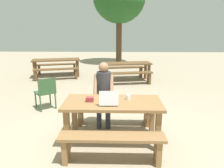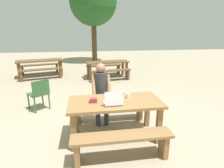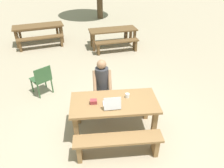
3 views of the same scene
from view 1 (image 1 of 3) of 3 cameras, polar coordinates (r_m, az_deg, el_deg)
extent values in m
plane|color=tan|center=(4.05, 0.18, -14.77)|extent=(30.00, 30.00, 0.00)
cube|color=olive|center=(3.75, 0.19, -5.04)|extent=(1.70, 0.82, 0.05)
cube|color=olive|center=(3.71, -11.88, -11.94)|extent=(0.09, 0.09, 0.70)
cube|color=olive|center=(3.67, 12.14, -12.21)|extent=(0.09, 0.09, 0.70)
cube|color=olive|center=(4.26, -9.99, -8.24)|extent=(0.09, 0.09, 0.70)
cube|color=olive|center=(4.23, 10.63, -8.43)|extent=(0.09, 0.09, 0.70)
cube|color=olive|center=(3.27, -0.09, -13.91)|extent=(1.59, 0.30, 0.05)
cube|color=olive|center=(3.47, -12.18, -16.76)|extent=(0.08, 0.24, 0.41)
cube|color=olive|center=(3.43, 12.14, -17.08)|extent=(0.08, 0.24, 0.41)
cube|color=olive|center=(4.47, 0.38, -5.77)|extent=(1.59, 0.30, 0.05)
cube|color=olive|center=(4.62, -8.37, -8.26)|extent=(0.08, 0.24, 0.41)
cube|color=olive|center=(4.60, 9.17, -8.42)|extent=(0.08, 0.24, 0.41)
cube|color=silver|center=(3.66, -0.83, -4.98)|extent=(0.32, 0.25, 0.02)
cube|color=silver|center=(3.48, -0.86, -3.84)|extent=(0.32, 0.08, 0.24)
cube|color=#0F1933|center=(3.48, -0.85, -3.77)|extent=(0.29, 0.06, 0.22)
cube|color=#993338|center=(3.75, -5.95, -4.09)|extent=(0.13, 0.10, 0.08)
cylinder|color=white|center=(3.84, 4.33, -3.51)|extent=(0.08, 0.08, 0.09)
cylinder|color=#333847|center=(4.40, -3.46, -9.03)|extent=(0.10, 0.10, 0.45)
cylinder|color=#333847|center=(4.39, -1.09, -9.07)|extent=(0.10, 0.10, 0.45)
cube|color=#333847|center=(4.38, -2.23, -5.38)|extent=(0.28, 0.28, 0.12)
cylinder|color=#333338|center=(4.36, -2.20, -0.69)|extent=(0.28, 0.28, 0.61)
cylinder|color=#936B4C|center=(4.26, -4.47, -0.28)|extent=(0.07, 0.32, 0.41)
cylinder|color=#936B4C|center=(4.24, -0.11, -0.31)|extent=(0.07, 0.32, 0.41)
sphere|color=#936B4C|center=(4.27, -2.25, 4.47)|extent=(0.20, 0.20, 0.20)
cube|color=#335933|center=(5.66, -17.46, -2.12)|extent=(0.62, 0.62, 0.02)
cube|color=#335933|center=(5.41, -16.90, -0.58)|extent=(0.36, 0.28, 0.39)
cylinder|color=#335933|center=(5.95, -16.17, -3.38)|extent=(0.04, 0.04, 0.41)
cylinder|color=#335933|center=(5.85, -19.67, -4.00)|extent=(0.04, 0.04, 0.41)
cylinder|color=#335933|center=(5.61, -14.82, -4.39)|extent=(0.04, 0.04, 0.41)
cylinder|color=#335933|center=(5.50, -18.51, -5.07)|extent=(0.04, 0.04, 0.41)
cube|color=brown|center=(8.23, 4.03, 5.52)|extent=(1.89, 0.93, 0.05)
cube|color=brown|center=(7.95, -1.37, 2.61)|extent=(0.10, 0.10, 0.66)
cube|color=brown|center=(8.28, 9.78, 2.89)|extent=(0.10, 0.10, 0.66)
cube|color=brown|center=(8.39, -1.72, 3.25)|extent=(0.10, 0.10, 0.66)
cube|color=brown|center=(8.71, 8.89, 3.50)|extent=(0.10, 0.10, 0.66)
cube|color=brown|center=(7.73, 4.86, 2.96)|extent=(1.66, 0.56, 0.05)
cube|color=brown|center=(7.66, -0.41, 1.17)|extent=(0.12, 0.25, 0.41)
cube|color=brown|center=(7.96, 9.85, 1.47)|extent=(0.12, 0.25, 0.41)
cube|color=brown|center=(8.83, 3.25, 4.46)|extent=(1.66, 0.56, 0.05)
cube|color=brown|center=(8.76, -1.36, 2.90)|extent=(0.12, 0.25, 0.41)
cube|color=brown|center=(9.03, 7.69, 3.12)|extent=(0.12, 0.25, 0.41)
cube|color=brown|center=(9.25, -14.68, 6.27)|extent=(2.04, 1.16, 0.05)
cube|color=brown|center=(9.13, -19.99, 3.40)|extent=(0.11, 0.11, 0.69)
cube|color=brown|center=(9.08, -9.10, 4.04)|extent=(0.11, 0.11, 0.69)
cube|color=brown|center=(9.62, -19.66, 3.96)|extent=(0.11, 0.11, 0.69)
cube|color=brown|center=(9.57, -9.32, 4.57)|extent=(0.11, 0.11, 0.69)
cube|color=brown|center=(8.71, -14.64, 3.85)|extent=(1.75, 0.73, 0.05)
cube|color=brown|center=(8.81, -19.53, 2.10)|extent=(0.14, 0.25, 0.41)
cube|color=brown|center=(8.76, -9.52, 2.69)|extent=(0.14, 0.25, 0.41)
cube|color=brown|center=(9.88, -14.50, 5.10)|extent=(1.75, 0.73, 0.05)
cube|color=brown|center=(9.97, -18.83, 3.54)|extent=(0.14, 0.25, 0.41)
cube|color=brown|center=(9.93, -9.99, 4.07)|extent=(0.14, 0.25, 0.41)
cylinder|color=#4C3823|center=(12.39, 1.85, 11.93)|extent=(0.32, 0.32, 2.80)
camera|label=2|loc=(0.77, -50.77, 9.78)|focal=28.93mm
camera|label=3|loc=(1.35, -93.60, 71.18)|focal=33.72mm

